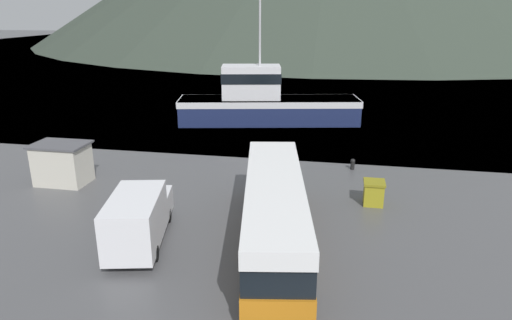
{
  "coord_description": "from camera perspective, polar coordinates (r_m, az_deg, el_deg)",
  "views": [
    {
      "loc": [
        1.77,
        -10.31,
        10.41
      ],
      "look_at": [
        -2.9,
        14.49,
        2.0
      ],
      "focal_mm": 32.0,
      "sensor_mm": 36.0,
      "label": 1
    }
  ],
  "objects": [
    {
      "name": "storage_bin",
      "position": [
        26.2,
        14.49,
        -3.96
      ],
      "size": [
        1.16,
        1.2,
        1.36
      ],
      "color": "olive",
      "rests_on": "ground"
    },
    {
      "name": "mooring_bollard",
      "position": [
        31.58,
        11.99,
        -0.45
      ],
      "size": [
        0.32,
        0.32,
        0.75
      ],
      "color": "black",
      "rests_on": "ground"
    },
    {
      "name": "delivery_van",
      "position": [
        21.67,
        -14.46,
        -6.92
      ],
      "size": [
        3.42,
        6.44,
        2.57
      ],
      "rotation": [
        0.0,
        0.0,
        0.22
      ],
      "color": "silver",
      "rests_on": "ground"
    },
    {
      "name": "dock_kiosk",
      "position": [
        30.65,
        -23.05,
        -0.38
      ],
      "size": [
        3.31,
        2.3,
        2.57
      ],
      "color": "beige",
      "rests_on": "ground"
    },
    {
      "name": "tour_bus",
      "position": [
        20.62,
        2.31,
        -6.24
      ],
      "size": [
        4.56,
        12.67,
        3.2
      ],
      "rotation": [
        0.0,
        0.0,
        0.17
      ],
      "color": "#B26614",
      "rests_on": "ground"
    },
    {
      "name": "water_surface",
      "position": [
        151.42,
        10.31,
        14.22
      ],
      "size": [
        240.0,
        240.0,
        0.0
      ],
      "primitive_type": "plane",
      "color": "#475B6B",
      "rests_on": "ground"
    },
    {
      "name": "fishing_boat",
      "position": [
        43.45,
        1.1,
        7.25
      ],
      "size": [
        17.4,
        7.37,
        11.95
      ],
      "rotation": [
        0.0,
        0.0,
        4.91
      ],
      "color": "#19234C",
      "rests_on": "water_surface"
    }
  ]
}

